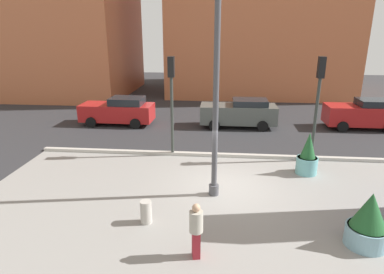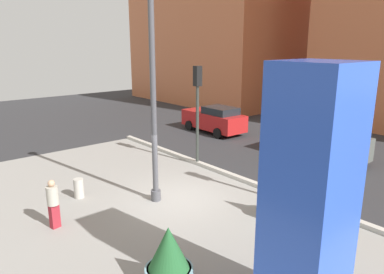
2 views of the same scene
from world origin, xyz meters
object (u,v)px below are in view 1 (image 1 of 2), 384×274
object	(u,v)px
traffic_light_far_side	(172,91)
car_passing_lane	(119,111)
potted_plant_curbside	(368,222)
concrete_bollard	(146,212)
lamp_post	(216,97)
car_curb_west	(363,114)
traffic_light_corner	(318,93)
potted_plant_near_right	(307,157)
pedestrian_on_sidewalk	(196,228)
car_far_lane	(239,113)

from	to	relation	value
traffic_light_far_side	car_passing_lane	size ratio (longest dim) A/B	1.02
potted_plant_curbside	concrete_bollard	bearing A→B (deg)	175.00
lamp_post	car_curb_west	size ratio (longest dim) A/B	1.76
lamp_post	traffic_light_corner	xyz separation A→B (m)	(4.36, 3.78, -0.49)
potted_plant_near_right	car_curb_west	world-z (taller)	car_curb_west
lamp_post	pedestrian_on_sidewalk	size ratio (longest dim) A/B	4.70
potted_plant_curbside	pedestrian_on_sidewalk	distance (m)	4.79
concrete_bollard	pedestrian_on_sidewalk	xyz separation A→B (m)	(1.69, -1.51, 0.51)
lamp_post	potted_plant_curbside	world-z (taller)	lamp_post
lamp_post	traffic_light_corner	size ratio (longest dim) A/B	1.59
potted_plant_curbside	car_curb_west	bearing A→B (deg)	70.16
potted_plant_near_right	concrete_bollard	bearing A→B (deg)	-143.56
concrete_bollard	car_curb_west	xyz separation A→B (m)	(10.73, 11.47, 0.53)
traffic_light_corner	car_curb_west	size ratio (longest dim) A/B	1.11
car_curb_west	concrete_bollard	bearing A→B (deg)	-133.08
traffic_light_far_side	car_passing_lane	distance (m)	6.97
traffic_light_far_side	concrete_bollard	bearing A→B (deg)	-89.56
lamp_post	car_far_lane	bearing A→B (deg)	82.08
car_passing_lane	traffic_light_corner	bearing A→B (deg)	-25.86
lamp_post	concrete_bollard	xyz separation A→B (m)	(-2.05, -2.07, -3.28)
potted_plant_near_right	potted_plant_curbside	world-z (taller)	potted_plant_near_right
lamp_post	car_far_lane	xyz separation A→B (m)	(1.26, 9.06, -2.77)
traffic_light_far_side	pedestrian_on_sidewalk	xyz separation A→B (m)	(1.74, -7.43, -2.25)
potted_plant_curbside	traffic_light_far_side	xyz separation A→B (m)	(-6.43, 6.47, 2.39)
potted_plant_near_right	car_passing_lane	size ratio (longest dim) A/B	0.39
concrete_bollard	pedestrian_on_sidewalk	world-z (taller)	pedestrian_on_sidewalk
traffic_light_corner	car_curb_west	xyz separation A→B (m)	(4.32, 5.63, -2.26)
potted_plant_near_right	car_far_lane	size ratio (longest dim) A/B	0.39
car_far_lane	car_passing_lane	distance (m)	7.55
potted_plant_near_right	traffic_light_corner	bearing A→B (deg)	69.99
potted_plant_near_right	pedestrian_on_sidewalk	bearing A→B (deg)	-125.51
car_passing_lane	pedestrian_on_sidewalk	xyz separation A→B (m)	(5.93, -12.52, 0.01)
potted_plant_near_right	car_far_lane	distance (m)	7.26
car_far_lane	pedestrian_on_sidewalk	xyz separation A→B (m)	(-1.62, -12.64, -0.01)
traffic_light_corner	car_passing_lane	world-z (taller)	traffic_light_corner
car_curb_west	car_passing_lane	xyz separation A→B (m)	(-14.96, -0.47, -0.04)
car_curb_west	car_passing_lane	distance (m)	14.97
concrete_bollard	car_far_lane	bearing A→B (deg)	73.42
concrete_bollard	traffic_light_corner	world-z (taller)	traffic_light_corner
lamp_post	concrete_bollard	size ratio (longest dim) A/B	9.98
potted_plant_near_right	traffic_light_far_side	xyz separation A→B (m)	(-5.90, 1.59, 2.39)
concrete_bollard	traffic_light_corner	distance (m)	9.11
car_passing_lane	pedestrian_on_sidewalk	distance (m)	13.85
potted_plant_near_right	car_passing_lane	bearing A→B (deg)	146.49
lamp_post	car_curb_west	distance (m)	13.09
traffic_light_far_side	car_far_lane	world-z (taller)	traffic_light_far_side
potted_plant_curbside	concrete_bollard	world-z (taller)	potted_plant_curbside
potted_plant_near_right	car_passing_lane	world-z (taller)	potted_plant_near_right
lamp_post	potted_plant_curbside	distance (m)	5.84
concrete_bollard	car_curb_west	bearing A→B (deg)	46.92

